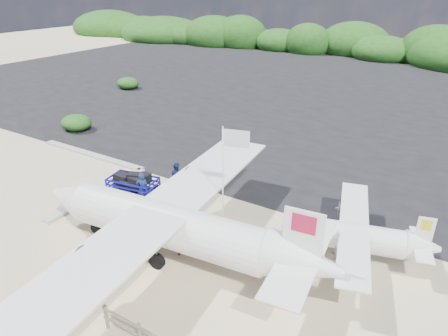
% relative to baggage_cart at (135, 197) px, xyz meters
% --- Properties ---
extents(ground, '(160.00, 160.00, 0.00)m').
position_rel_baggage_cart_xyz_m(ground, '(2.52, -2.23, 0.00)').
color(ground, beige).
extents(asphalt_apron, '(90.00, 50.00, 0.04)m').
position_rel_baggage_cart_xyz_m(asphalt_apron, '(2.52, 27.77, 0.00)').
color(asphalt_apron, '#B2B2B2').
rests_on(asphalt_apron, ground).
extents(lagoon, '(9.00, 7.00, 0.40)m').
position_rel_baggage_cart_xyz_m(lagoon, '(-6.48, -0.73, 0.00)').
color(lagoon, '#B2B2B2').
rests_on(lagoon, ground).
extents(vegetation_band, '(124.00, 8.00, 4.40)m').
position_rel_baggage_cart_xyz_m(vegetation_band, '(2.52, 52.77, 0.00)').
color(vegetation_band, '#B2B2B2').
rests_on(vegetation_band, ground).
extents(baggage_cart, '(3.06, 2.06, 1.42)m').
position_rel_baggage_cart_xyz_m(baggage_cart, '(0.00, 0.00, 0.00)').
color(baggage_cart, '#0B0DAF').
rests_on(baggage_cart, ground).
extents(flagpole, '(1.19, 0.74, 5.55)m').
position_rel_baggage_cart_xyz_m(flagpole, '(6.28, -0.96, 0.00)').
color(flagpole, white).
rests_on(flagpole, ground).
extents(signboard, '(1.71, 0.49, 1.41)m').
position_rel_baggage_cart_xyz_m(signboard, '(5.90, -2.60, 0.00)').
color(signboard, maroon).
rests_on(signboard, ground).
extents(crew_a, '(0.81, 0.69, 1.89)m').
position_rel_baggage_cart_xyz_m(crew_a, '(0.99, -0.32, 0.94)').
color(crew_a, navy).
rests_on(crew_a, ground).
extents(crew_b, '(0.92, 0.81, 1.60)m').
position_rel_baggage_cart_xyz_m(crew_b, '(1.37, 2.05, 0.80)').
color(crew_b, navy).
rests_on(crew_b, ground).
extents(aircraft_large, '(17.70, 17.70, 4.87)m').
position_rel_baggage_cart_xyz_m(aircraft_large, '(12.94, 21.94, 0.00)').
color(aircraft_large, '#B2B2B2').
rests_on(aircraft_large, ground).
extents(aircraft_small, '(8.00, 8.00, 2.36)m').
position_rel_baggage_cart_xyz_m(aircraft_small, '(-5.49, 34.73, 0.00)').
color(aircraft_small, '#B2B2B2').
rests_on(aircraft_small, ground).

